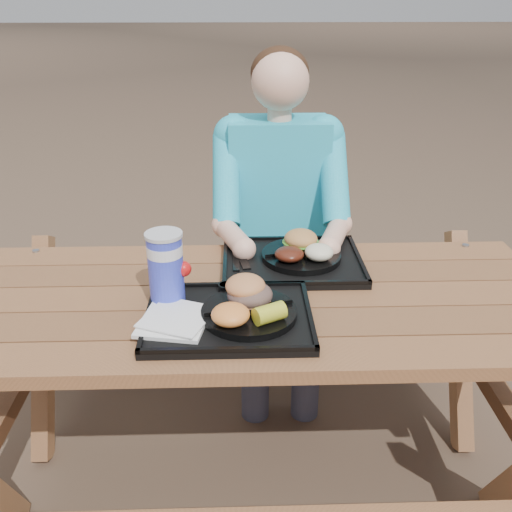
{
  "coord_description": "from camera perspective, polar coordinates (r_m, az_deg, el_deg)",
  "views": [
    {
      "loc": [
        -0.05,
        -1.47,
        1.57
      ],
      "look_at": [
        0.0,
        0.0,
        0.88
      ],
      "focal_mm": 40.0,
      "sensor_mm": 36.0,
      "label": 1
    }
  ],
  "objects": [
    {
      "name": "ground",
      "position": [
        2.16,
        -0.0,
        -21.68
      ],
      "size": [
        60.0,
        60.0,
        0.0
      ],
      "primitive_type": "plane",
      "color": "#999999",
      "rests_on": "ground"
    },
    {
      "name": "picnic_table",
      "position": [
        1.9,
        -0.0,
        -13.92
      ],
      "size": [
        1.8,
        1.49,
        0.75
      ],
      "primitive_type": null,
      "color": "#999999",
      "rests_on": "ground"
    },
    {
      "name": "tray_near",
      "position": [
        1.56,
        -2.73,
        -6.25
      ],
      "size": [
        0.45,
        0.35,
        0.02
      ],
      "primitive_type": "cube",
      "color": "black",
      "rests_on": "picnic_table"
    },
    {
      "name": "tray_far",
      "position": [
        1.87,
        3.63,
        -0.67
      ],
      "size": [
        0.45,
        0.35,
        0.02
      ],
      "primitive_type": "cube",
      "color": "black",
      "rests_on": "picnic_table"
    },
    {
      "name": "plate_near",
      "position": [
        1.55,
        -0.7,
        -5.69
      ],
      "size": [
        0.26,
        0.26,
        0.02
      ],
      "primitive_type": "cylinder",
      "color": "black",
      "rests_on": "tray_near"
    },
    {
      "name": "plate_far",
      "position": [
        1.87,
        4.54,
        0.03
      ],
      "size": [
        0.26,
        0.26,
        0.02
      ],
      "primitive_type": "cylinder",
      "color": "black",
      "rests_on": "tray_far"
    },
    {
      "name": "napkin_stack",
      "position": [
        1.53,
        -8.24,
        -6.41
      ],
      "size": [
        0.2,
        0.2,
        0.02
      ],
      "primitive_type": "cube",
      "rotation": [
        0.0,
        0.0,
        -0.18
      ],
      "color": "white",
      "rests_on": "tray_near"
    },
    {
      "name": "soda_cup",
      "position": [
        1.6,
        -8.99,
        -1.3
      ],
      "size": [
        0.1,
        0.1,
        0.2
      ],
      "primitive_type": "cylinder",
      "color": "#1B2ACD",
      "rests_on": "tray_near"
    },
    {
      "name": "condiment_bbq",
      "position": [
        1.66,
        -3.0,
        -3.25
      ],
      "size": [
        0.05,
        0.05,
        0.03
      ],
      "primitive_type": "cylinder",
      "color": "black",
      "rests_on": "tray_near"
    },
    {
      "name": "condiment_mustard",
      "position": [
        1.65,
        -0.99,
        -3.29
      ],
      "size": [
        0.05,
        0.05,
        0.03
      ],
      "primitive_type": "cylinder",
      "color": "gold",
      "rests_on": "tray_near"
    },
    {
      "name": "sandwich",
      "position": [
        1.54,
        -0.62,
        -2.73
      ],
      "size": [
        0.12,
        0.12,
        0.12
      ],
      "primitive_type": null,
      "color": "#D08049",
      "rests_on": "plate_near"
    },
    {
      "name": "mac_cheese",
      "position": [
        1.47,
        -2.57,
        -5.87
      ],
      "size": [
        0.1,
        0.1,
        0.05
      ],
      "primitive_type": "ellipsoid",
      "color": "#FD9B42",
      "rests_on": "plate_near"
    },
    {
      "name": "corn_cob",
      "position": [
        1.48,
        1.36,
        -5.75
      ],
      "size": [
        0.11,
        0.11,
        0.05
      ],
      "primitive_type": null,
      "rotation": [
        0.0,
        0.0,
        0.49
      ],
      "color": "gold",
      "rests_on": "plate_near"
    },
    {
      "name": "cutlery_far",
      "position": [
        1.86,
        -1.35,
        -0.31
      ],
      "size": [
        0.05,
        0.15,
        0.01
      ],
      "primitive_type": "cube",
      "rotation": [
        0.0,
        0.0,
        0.18
      ],
      "color": "black",
      "rests_on": "tray_far"
    },
    {
      "name": "burger",
      "position": [
        1.88,
        4.52,
        2.14
      ],
      "size": [
        0.11,
        0.11,
        0.1
      ],
      "primitive_type": null,
      "color": "#C18244",
      "rests_on": "plate_far"
    },
    {
      "name": "baked_beans",
      "position": [
        1.81,
        3.35,
        0.18
      ],
      "size": [
        0.09,
        0.09,
        0.04
      ],
      "primitive_type": "ellipsoid",
      "color": "#4C1B0F",
      "rests_on": "plate_far"
    },
    {
      "name": "potato_salad",
      "position": [
        1.82,
        6.32,
        0.38
      ],
      "size": [
        0.09,
        0.09,
        0.05
      ],
      "primitive_type": "ellipsoid",
      "color": "#EEE8CA",
      "rests_on": "plate_far"
    },
    {
      "name": "diner",
      "position": [
        2.33,
        2.15,
        1.55
      ],
      "size": [
        0.48,
        0.84,
        1.28
      ],
      "primitive_type": null,
      "color": "#1CA2CA",
      "rests_on": "ground"
    }
  ]
}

